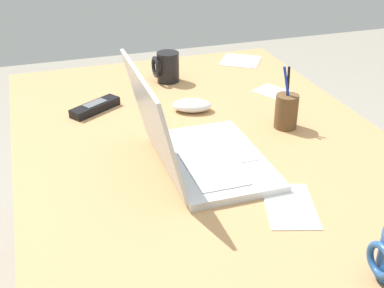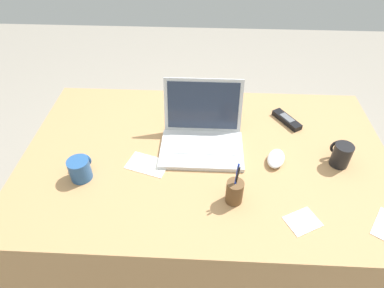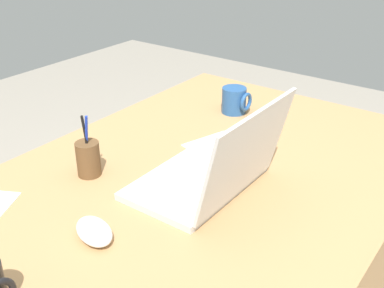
# 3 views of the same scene
# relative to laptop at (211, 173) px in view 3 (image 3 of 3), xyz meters

# --- Properties ---
(laptop) EXTENTS (0.34, 0.29, 0.25)m
(laptop) POSITION_rel_laptop_xyz_m (0.00, 0.00, 0.00)
(laptop) COLOR silver
(laptop) RESTS_ON desk
(computer_mouse) EXTENTS (0.10, 0.13, 0.04)m
(computer_mouse) POSITION_rel_laptop_xyz_m (0.30, -0.09, -0.03)
(computer_mouse) COLOR white
(computer_mouse) RESTS_ON desk
(coffee_mug_white) EXTENTS (0.08, 0.09, 0.09)m
(coffee_mug_white) POSITION_rel_laptop_xyz_m (-0.46, -0.21, -0.01)
(coffee_mug_white) COLOR #26518C
(coffee_mug_white) RESTS_ON desk
(pen_holder) EXTENTS (0.06, 0.06, 0.17)m
(pen_holder) POSITION_rel_laptop_xyz_m (0.12, -0.30, -0.00)
(pen_holder) COLOR brown
(pen_holder) RESTS_ON desk
(paper_note_near_laptop) EXTENTS (0.18, 0.14, 0.00)m
(paper_note_near_laptop) POSITION_rel_laptop_xyz_m (-0.21, -0.14, -0.05)
(paper_note_near_laptop) COLOR white
(paper_note_near_laptop) RESTS_ON desk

